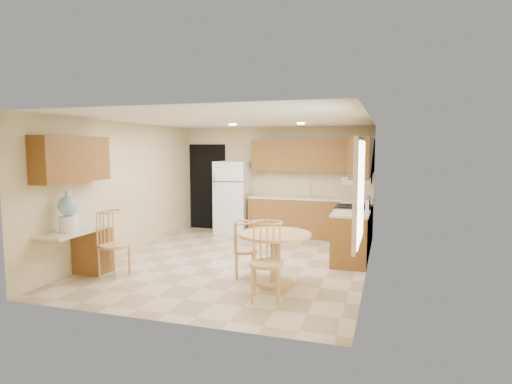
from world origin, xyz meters
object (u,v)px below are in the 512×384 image
(chair_table_a, at_px, (243,245))
(chair_table_b, at_px, (264,255))
(refrigerator, at_px, (233,197))
(dining_table, at_px, (275,251))
(water_crock, at_px, (68,213))
(stove, at_px, (352,230))
(chair_desk, at_px, (110,238))

(chair_table_a, bearing_deg, chair_table_b, 9.79)
(refrigerator, height_order, chair_table_a, refrigerator)
(dining_table, xyz_separation_m, chair_table_a, (-0.55, 0.17, 0.02))
(chair_table_a, relative_size, water_crock, 1.41)
(refrigerator, xyz_separation_m, dining_table, (1.94, -3.46, -0.34))
(stove, distance_m, chair_desk, 4.38)
(refrigerator, bearing_deg, water_crock, -103.94)
(chair_table_b, distance_m, chair_desk, 2.61)
(water_crock, bearing_deg, chair_table_b, 0.30)
(refrigerator, bearing_deg, dining_table, -60.71)
(chair_table_a, xyz_separation_m, chair_desk, (-1.99, -0.58, 0.09))
(chair_desk, bearing_deg, chair_table_a, 114.37)
(dining_table, relative_size, chair_table_a, 1.21)
(chair_table_a, bearing_deg, chair_desk, -97.13)
(water_crock, bearing_deg, stove, 37.47)
(chair_table_b, bearing_deg, chair_table_a, -68.97)
(refrigerator, distance_m, chair_desk, 3.93)
(stove, distance_m, chair_table_b, 3.12)
(dining_table, xyz_separation_m, chair_table_b, (0.05, -0.75, 0.12))
(chair_desk, bearing_deg, refrigerator, 179.29)
(chair_table_a, distance_m, chair_table_b, 1.10)
(refrigerator, height_order, stove, refrigerator)
(refrigerator, bearing_deg, chair_table_a, -67.09)
(chair_table_b, relative_size, chair_desk, 1.02)
(chair_table_a, relative_size, chair_table_b, 0.84)
(dining_table, bearing_deg, chair_table_b, -86.18)
(chair_table_a, relative_size, chair_desk, 0.85)
(refrigerator, relative_size, chair_table_a, 1.95)
(stove, height_order, chair_table_b, stove)
(chair_table_b, bearing_deg, water_crock, -11.88)
(dining_table, distance_m, chair_table_b, 0.76)
(chair_desk, xyz_separation_m, water_crock, (-0.45, -0.35, 0.42))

